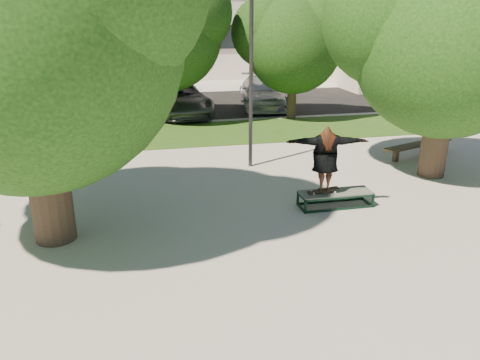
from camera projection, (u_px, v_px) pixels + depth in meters
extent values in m
plane|color=#A9A49B|center=(260.00, 240.00, 9.86)|extent=(120.00, 120.00, 0.00)
cube|color=#224012|center=(224.00, 132.00, 18.80)|extent=(30.00, 4.00, 0.02)
cube|color=black|center=(182.00, 105.00, 24.57)|extent=(40.00, 8.00, 0.01)
cylinder|color=#38281E|center=(47.00, 167.00, 9.38)|extent=(0.84, 0.84, 3.20)
sphere|color=#13390F|center=(28.00, 39.00, 8.56)|extent=(5.80, 5.80, 5.80)
cylinder|color=#38281E|center=(437.00, 125.00, 13.33)|extent=(0.76, 0.76, 3.00)
sphere|color=#13390F|center=(449.00, 42.00, 12.57)|extent=(5.20, 5.20, 5.20)
sphere|color=#13390F|center=(393.00, 17.00, 12.81)|extent=(3.90, 3.90, 3.90)
cylinder|color=#38281E|center=(27.00, 98.00, 18.18)|extent=(0.44, 0.44, 2.80)
sphere|color=black|center=(19.00, 43.00, 17.49)|extent=(4.40, 4.40, 4.40)
sphere|color=black|center=(42.00, 22.00, 17.03)|extent=(3.08, 3.08, 3.08)
cylinder|color=#38281E|center=(167.00, 88.00, 20.19)|extent=(0.50, 0.50, 3.00)
sphere|color=black|center=(165.00, 34.00, 19.45)|extent=(4.80, 4.80, 4.80)
sphere|color=black|center=(134.00, 19.00, 19.66)|extent=(3.60, 3.60, 3.60)
sphere|color=black|center=(191.00, 12.00, 18.94)|extent=(3.36, 3.36, 3.36)
cylinder|color=#38281E|center=(292.00, 90.00, 20.92)|extent=(0.40, 0.40, 2.60)
sphere|color=black|center=(294.00, 45.00, 20.27)|extent=(4.20, 4.20, 4.20)
sphere|color=black|center=(267.00, 32.00, 20.46)|extent=(3.15, 3.15, 3.15)
sphere|color=black|center=(319.00, 27.00, 19.83)|extent=(2.94, 2.94, 2.94)
cylinder|color=#2D2D30|center=(251.00, 68.00, 13.65)|extent=(0.12, 0.12, 6.00)
cube|color=black|center=(137.00, 38.00, 31.39)|extent=(27.60, 0.12, 1.60)
cube|color=beige|center=(431.00, 22.00, 32.42)|extent=(15.00, 10.00, 8.00)
cube|color=#475147|center=(336.00, 192.00, 11.49)|extent=(1.80, 0.60, 0.03)
cylinder|color=white|center=(314.00, 194.00, 11.28)|extent=(0.06, 0.03, 0.06)
cylinder|color=white|center=(312.00, 192.00, 11.43)|extent=(0.06, 0.03, 0.06)
cylinder|color=white|center=(335.00, 192.00, 11.39)|extent=(0.06, 0.03, 0.06)
cylinder|color=white|center=(332.00, 190.00, 11.54)|extent=(0.06, 0.03, 0.06)
cube|color=black|center=(323.00, 190.00, 11.39)|extent=(0.78, 0.20, 0.10)
imported|color=#533723|center=(325.00, 159.00, 11.12)|extent=(2.03, 0.88, 1.60)
cube|color=#443828|center=(396.00, 156.00, 15.05)|extent=(0.19, 0.19, 0.40)
cube|color=#443828|center=(438.00, 146.00, 16.14)|extent=(0.19, 0.19, 0.40)
cube|color=#443828|center=(419.00, 144.00, 15.53)|extent=(2.93, 1.37, 0.08)
imported|color=#B4B4B9|center=(111.00, 100.00, 22.00)|extent=(2.13, 4.07, 1.32)
imported|color=black|center=(124.00, 99.00, 22.08)|extent=(1.69, 4.44, 1.45)
imported|color=slate|center=(180.00, 99.00, 21.96)|extent=(2.84, 5.41, 1.45)
imported|color=silver|center=(262.00, 92.00, 23.80)|extent=(2.82, 5.42, 1.50)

